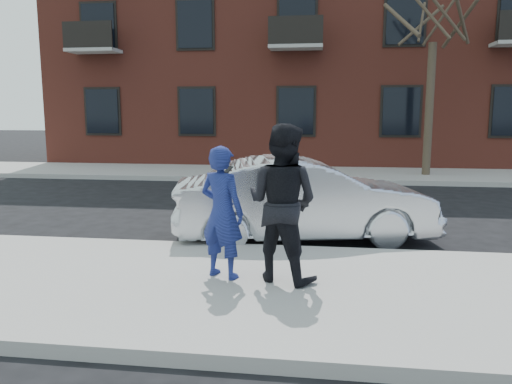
# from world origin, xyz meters

# --- Properties ---
(ground) EXTENTS (100.00, 100.00, 0.00)m
(ground) POSITION_xyz_m (0.00, 0.00, 0.00)
(ground) COLOR black
(ground) RESTS_ON ground
(near_sidewalk) EXTENTS (50.00, 3.50, 0.15)m
(near_sidewalk) POSITION_xyz_m (0.00, -0.25, 0.07)
(near_sidewalk) COLOR #999691
(near_sidewalk) RESTS_ON ground
(near_curb) EXTENTS (50.00, 0.10, 0.15)m
(near_curb) POSITION_xyz_m (0.00, 1.55, 0.07)
(near_curb) COLOR #999691
(near_curb) RESTS_ON ground
(far_sidewalk) EXTENTS (50.00, 3.50, 0.15)m
(far_sidewalk) POSITION_xyz_m (0.00, 11.25, 0.07)
(far_sidewalk) COLOR #999691
(far_sidewalk) RESTS_ON ground
(far_curb) EXTENTS (50.00, 0.10, 0.15)m
(far_curb) POSITION_xyz_m (0.00, 9.45, 0.07)
(far_curb) COLOR #999691
(far_curb) RESTS_ON ground
(apartment_building) EXTENTS (24.30, 10.30, 12.30)m
(apartment_building) POSITION_xyz_m (2.00, 18.00, 6.16)
(apartment_building) COLOR brown
(apartment_building) RESTS_ON ground
(street_tree) EXTENTS (3.60, 3.60, 6.80)m
(street_tree) POSITION_xyz_m (4.50, 11.00, 5.52)
(street_tree) COLOR #32281E
(street_tree) RESTS_ON far_sidewalk
(silver_sedan) EXTENTS (4.56, 2.38, 1.43)m
(silver_sedan) POSITION_xyz_m (0.86, 2.48, 0.72)
(silver_sedan) COLOR #B7BABF
(silver_sedan) RESTS_ON ground
(man_hoodie) EXTENTS (0.70, 0.60, 1.64)m
(man_hoodie) POSITION_xyz_m (-0.05, 0.02, 0.97)
(man_hoodie) COLOR navy
(man_hoodie) RESTS_ON near_sidewalk
(man_peacoat) EXTENTS (1.13, 1.03, 1.91)m
(man_peacoat) POSITION_xyz_m (0.69, 0.03, 1.10)
(man_peacoat) COLOR black
(man_peacoat) RESTS_ON near_sidewalk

